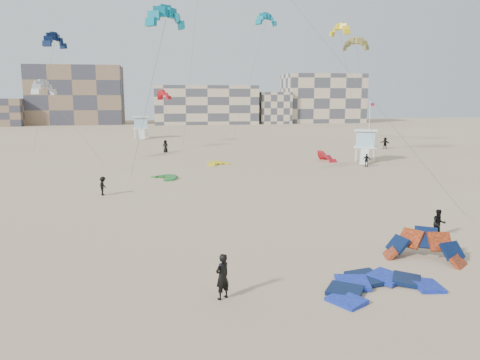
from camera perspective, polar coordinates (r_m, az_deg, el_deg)
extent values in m
plane|color=tan|center=(23.25, 1.46, -10.57)|extent=(320.00, 320.00, 0.00)
imported|color=black|center=(19.52, -2.17, -11.67)|extent=(0.84, 0.79, 1.92)
imported|color=black|center=(30.08, 23.06, -4.91)|extent=(0.94, 0.80, 1.69)
imported|color=black|center=(41.30, -16.37, -0.70)|extent=(0.80, 1.14, 1.61)
imported|color=black|center=(57.98, 15.18, 2.33)|extent=(0.97, 0.90, 1.60)
imported|color=black|center=(71.92, -9.08, 4.09)|extent=(1.08, 0.89, 1.89)
imported|color=black|center=(79.83, 17.26, 4.33)|extent=(1.38, 1.76, 1.86)
cylinder|color=#3F3F3F|center=(42.95, -11.21, 9.37)|extent=(3.62, 2.86, 13.70)
cylinder|color=#3F3F3F|center=(43.29, 12.74, 13.25)|extent=(4.55, 29.34, 19.65)
cylinder|color=#3F3F3F|center=(57.83, -19.73, 6.38)|extent=(7.55, 7.82, 8.26)
cylinder|color=#3F3F3F|center=(68.35, -5.81, 15.55)|extent=(2.93, 6.33, 27.74)
cylinder|color=#3F3F3F|center=(61.52, 15.07, 9.48)|extent=(0.22, 8.15, 14.01)
cylinder|color=#3F3F3F|center=(77.95, 13.24, 10.89)|extent=(3.85, 0.62, 17.54)
cylinder|color=#3F3F3F|center=(69.36, -22.79, 9.32)|extent=(3.51, 1.37, 14.60)
cylinder|color=#3F3F3F|center=(79.56, 1.12, 11.88)|extent=(5.53, 0.90, 19.62)
cylinder|color=#3F3F3F|center=(81.35, -8.84, 7.46)|extent=(1.01, 7.42, 7.54)
cube|color=white|center=(62.97, 15.05, 3.92)|extent=(3.80, 3.80, 0.14)
cube|color=#9BC6D5|center=(62.87, 15.09, 4.90)|extent=(3.12, 3.12, 2.02)
cube|color=white|center=(62.79, 15.14, 5.89)|extent=(3.93, 3.93, 0.16)
cube|color=white|center=(60.62, 16.07, 2.71)|extent=(2.19, 3.02, 1.67)
cube|color=white|center=(98.45, -11.98, 6.19)|extent=(3.27, 3.27, 0.15)
cube|color=#9BC6D5|center=(98.38, -12.00, 6.87)|extent=(2.68, 2.68, 2.18)
cube|color=white|center=(98.33, -12.03, 7.55)|extent=(3.38, 3.38, 0.17)
cube|color=white|center=(95.59, -12.03, 5.45)|extent=(1.31, 3.16, 1.81)
cylinder|color=white|center=(66.11, 15.45, 5.91)|extent=(0.10, 0.10, 7.78)
cube|color=#AE172F|center=(66.11, 15.82, 8.85)|extent=(0.58, 0.02, 0.39)
cube|color=#7E644C|center=(157.50, -19.29, 9.73)|extent=(28.00, 14.00, 18.00)
cube|color=#C9B593|center=(152.05, -4.27, 9.13)|extent=(32.00, 16.00, 12.00)
cube|color=#C9B593|center=(162.66, 10.04, 9.76)|extent=(26.00, 14.00, 16.00)
cube|color=#7E644C|center=(156.29, -26.85, 7.38)|extent=(12.00, 10.00, 8.00)
cube|color=#C9B593|center=(153.72, 4.10, 8.77)|extent=(10.00, 10.00, 10.00)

